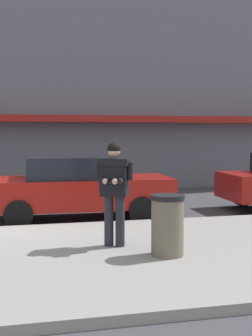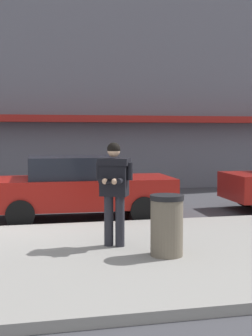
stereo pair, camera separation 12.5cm
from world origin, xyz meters
name	(u,v)px [view 2 (the right image)]	position (x,y,z in m)	size (l,w,h in m)	color
ground_plane	(6,230)	(0.00, 0.00, 0.00)	(80.00, 80.00, 0.00)	#3D3D42
sidewalk	(65,259)	(1.00, -2.85, 0.07)	(32.00, 5.30, 0.14)	gray
curb_paint_line	(53,228)	(1.00, 0.05, 0.00)	(28.00, 0.12, 0.01)	silver
storefront_facade	(36,22)	(1.00, 8.49, 6.38)	(28.00, 4.70, 12.79)	slate
parked_sedan_mid	(78,187)	(1.68, 0.93, 0.79)	(4.55, 2.03, 1.54)	maroon
man_texting_on_phone	(114,183)	(1.89, -2.47, 1.25)	(0.62, 0.65, 1.81)	#23232B
trash_bin	(167,225)	(2.59, -3.27, 0.63)	(0.55, 0.55, 0.98)	#665B4C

